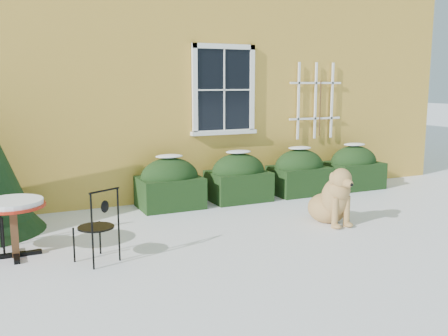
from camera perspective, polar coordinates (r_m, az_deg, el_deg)
name	(u,v)px	position (r m, az deg, el deg)	size (l,w,h in m)	color
ground	(257,249)	(6.47, 3.77, -9.25)	(80.00, 80.00, 0.00)	white
house	(121,36)	(12.76, -11.74, 14.51)	(12.40, 8.40, 6.40)	#EDB744
hedge_row	(270,175)	(9.30, 5.23, -0.86)	(4.95, 0.80, 0.91)	black
bistro_table	(13,210)	(6.53, -23.00, -4.40)	(0.77, 0.77, 0.71)	black
patio_chair_near	(98,225)	(6.06, -14.22, -6.38)	(0.53, 0.53, 0.90)	black
dog	(333,200)	(7.67, 12.31, -3.62)	(0.61, 1.00, 0.90)	tan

